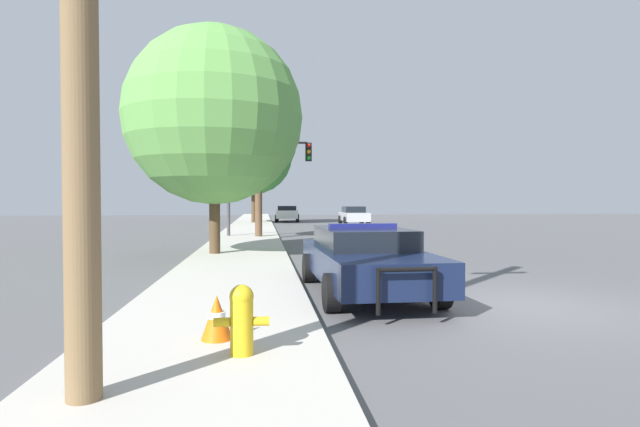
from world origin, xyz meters
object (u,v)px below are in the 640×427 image
at_px(car_background_oncoming, 354,215).
at_px(tree_sidewalk_near, 214,116).
at_px(tree_sidewalk_mid, 258,142).
at_px(tree_sidewalk_far, 253,156).
at_px(fire_hydrant, 242,318).
at_px(traffic_light, 264,166).
at_px(traffic_cone, 217,317).
at_px(car_background_distant, 287,213).
at_px(police_car, 365,258).

distance_m(car_background_oncoming, tree_sidewalk_near, 21.58).
relative_size(tree_sidewalk_mid, tree_sidewalk_far, 0.77).
xyz_separation_m(fire_hydrant, traffic_light, (0.34, 18.88, 2.94)).
distance_m(fire_hydrant, tree_sidewalk_far, 33.58).
height_order(fire_hydrant, car_background_oncoming, car_background_oncoming).
distance_m(fire_hydrant, tree_sidewalk_mid, 18.69).
relative_size(fire_hydrant, tree_sidewalk_mid, 0.12).
relative_size(tree_sidewalk_mid, traffic_cone, 11.49).
xyz_separation_m(car_background_oncoming, tree_sidewalk_near, (-8.19, -19.61, 3.77)).
relative_size(traffic_light, tree_sidewalk_mid, 0.75).
distance_m(car_background_oncoming, tree_sidewalk_far, 9.07).
bearing_deg(traffic_light, traffic_cone, -92.09).
xyz_separation_m(fire_hydrant, traffic_cone, (-0.33, 0.65, -0.14)).
bearing_deg(traffic_light, tree_sidewalk_near, -101.23).
xyz_separation_m(traffic_light, car_background_distant, (2.06, 18.43, -2.75)).
distance_m(police_car, traffic_cone, 4.31).
distance_m(tree_sidewalk_near, traffic_cone, 10.94).
relative_size(police_car, tree_sidewalk_mid, 0.81).
relative_size(fire_hydrant, car_background_oncoming, 0.17).
relative_size(car_background_oncoming, tree_sidewalk_near, 0.64).
relative_size(tree_sidewalk_near, traffic_cone, 13.24).
bearing_deg(tree_sidewalk_near, tree_sidewalk_mid, 79.78).
bearing_deg(car_background_oncoming, traffic_light, 61.69).
xyz_separation_m(police_car, car_background_distant, (0.16, 33.21, 0.04)).
xyz_separation_m(car_background_distant, tree_sidewalk_mid, (-2.32, -19.07, 3.83)).
bearing_deg(traffic_light, tree_sidewalk_far, 92.91).
bearing_deg(traffic_light, fire_hydrant, -91.03).
bearing_deg(car_background_oncoming, tree_sidewalk_near, 68.83).
xyz_separation_m(police_car, car_background_oncoming, (4.67, 26.26, 0.05)).
bearing_deg(car_background_oncoming, fire_hydrant, 78.67).
distance_m(car_background_distant, traffic_cone, 36.77).
bearing_deg(car_background_oncoming, tree_sidewalk_mid, 62.05).
distance_m(police_car, tree_sidewalk_mid, 14.82).
bearing_deg(tree_sidewalk_mid, fire_hydrant, -90.24).
xyz_separation_m(traffic_light, tree_sidewalk_mid, (-0.26, -0.63, 1.08)).
xyz_separation_m(traffic_light, car_background_oncoming, (6.57, 11.48, -2.73)).
height_order(fire_hydrant, car_background_distant, car_background_distant).
bearing_deg(fire_hydrant, car_background_distant, 86.32).
bearing_deg(tree_sidewalk_mid, traffic_light, 67.54).
bearing_deg(tree_sidewalk_near, car_background_distant, 82.12).
bearing_deg(car_background_distant, traffic_cone, -90.77).
bearing_deg(tree_sidewalk_mid, tree_sidewalk_near, -100.22).
xyz_separation_m(police_car, tree_sidewalk_mid, (-2.16, 14.15, 3.87)).
bearing_deg(traffic_light, car_background_oncoming, 60.20).
distance_m(police_car, tree_sidewalk_far, 29.62).
xyz_separation_m(police_car, tree_sidewalk_far, (-2.63, 29.15, 4.58)).
relative_size(car_background_distant, traffic_cone, 7.77).
distance_m(traffic_light, traffic_cone, 18.50).
bearing_deg(tree_sidewalk_mid, car_background_oncoming, 60.56).
xyz_separation_m(traffic_light, tree_sidewalk_near, (-1.61, -8.13, 1.03)).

